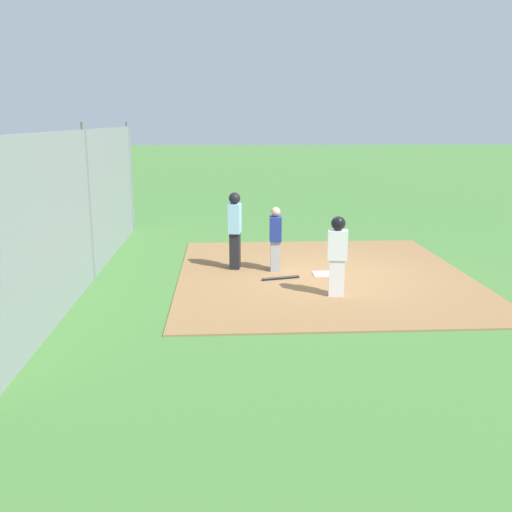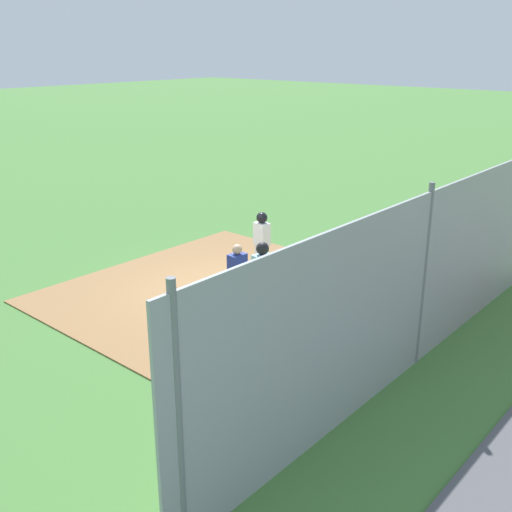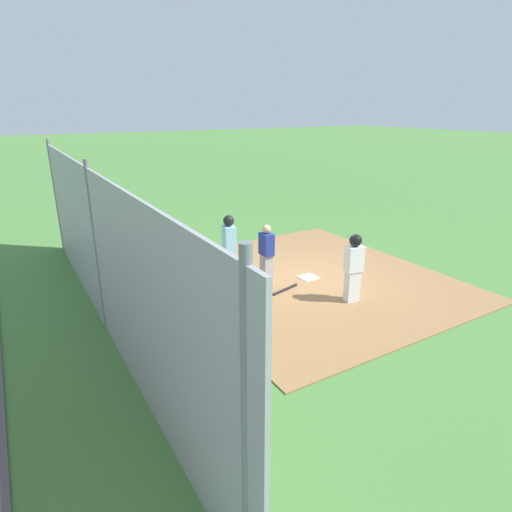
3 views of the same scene
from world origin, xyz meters
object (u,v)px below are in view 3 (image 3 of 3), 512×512
home_plate (308,277)px  umpire (229,249)px  baseball_bat (285,289)px  runner (354,264)px  catcher (266,253)px

home_plate → umpire: (-0.64, -1.95, 0.92)m
home_plate → baseball_bat: size_ratio=0.52×
home_plate → runner: size_ratio=0.28×
home_plate → umpire: 2.25m
umpire → baseball_bat: 1.67m
runner → baseball_bat: 1.79m
runner → umpire: bearing=50.3°
catcher → umpire: bearing=168.2°
catcher → baseball_bat: 1.06m
runner → home_plate: bearing=9.1°
catcher → umpire: (-0.24, -0.91, 0.19)m
home_plate → umpire: bearing=-108.2°
runner → baseball_bat: runner is taller
catcher → runner: runner is taller
baseball_bat → home_plate: bearing=6.4°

